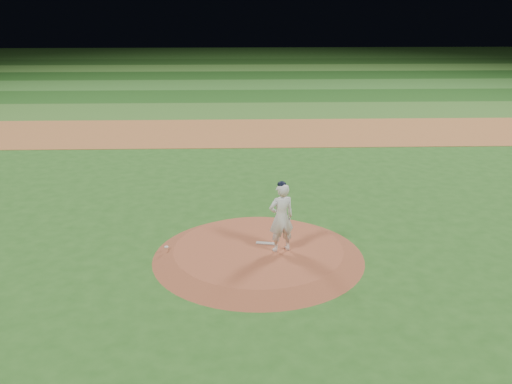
# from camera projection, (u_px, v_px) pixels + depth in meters

# --- Properties ---
(ground) EXTENTS (120.00, 120.00, 0.00)m
(ground) POSITION_uv_depth(u_px,v_px,m) (258.00, 257.00, 14.90)
(ground) COLOR #285B1D
(ground) RESTS_ON ground
(infield_dirt_band) EXTENTS (70.00, 6.00, 0.02)m
(infield_dirt_band) POSITION_uv_depth(u_px,v_px,m) (248.00, 132.00, 28.10)
(infield_dirt_band) COLOR #A26132
(infield_dirt_band) RESTS_ON ground
(outfield_stripe_0) EXTENTS (70.00, 5.00, 0.02)m
(outfield_stripe_0) POSITION_uv_depth(u_px,v_px,m) (247.00, 111.00, 33.28)
(outfield_stripe_0) COLOR #386926
(outfield_stripe_0) RESTS_ON ground
(outfield_stripe_1) EXTENTS (70.00, 5.00, 0.02)m
(outfield_stripe_1) POSITION_uv_depth(u_px,v_px,m) (246.00, 96.00, 38.00)
(outfield_stripe_1) COLOR #1D4B18
(outfield_stripe_1) RESTS_ON ground
(outfield_stripe_2) EXTENTS (70.00, 5.00, 0.02)m
(outfield_stripe_2) POSITION_uv_depth(u_px,v_px,m) (245.00, 85.00, 42.72)
(outfield_stripe_2) COLOR #326D27
(outfield_stripe_2) RESTS_ON ground
(outfield_stripe_3) EXTENTS (70.00, 5.00, 0.02)m
(outfield_stripe_3) POSITION_uv_depth(u_px,v_px,m) (244.00, 75.00, 47.43)
(outfield_stripe_3) COLOR #1C4A17
(outfield_stripe_3) RESTS_ON ground
(outfield_stripe_4) EXTENTS (70.00, 5.00, 0.02)m
(outfield_stripe_4) POSITION_uv_depth(u_px,v_px,m) (243.00, 68.00, 52.15)
(outfield_stripe_4) COLOR #417B2C
(outfield_stripe_4) RESTS_ON ground
(outfield_stripe_5) EXTENTS (70.00, 5.00, 0.02)m
(outfield_stripe_5) POSITION_uv_depth(u_px,v_px,m) (243.00, 62.00, 56.86)
(outfield_stripe_5) COLOR #1E4817
(outfield_stripe_5) RESTS_ON ground
(pitchers_mound) EXTENTS (5.50, 5.50, 0.25)m
(pitchers_mound) POSITION_uv_depth(u_px,v_px,m) (258.00, 253.00, 14.85)
(pitchers_mound) COLOR #984A2F
(pitchers_mound) RESTS_ON ground
(pitching_rubber) EXTENTS (0.53, 0.23, 0.03)m
(pitching_rubber) POSITION_uv_depth(u_px,v_px,m) (266.00, 243.00, 15.08)
(pitching_rubber) COLOR silver
(pitching_rubber) RESTS_ON pitchers_mound
(rosin_bag) EXTENTS (0.11, 0.11, 0.06)m
(rosin_bag) POSITION_uv_depth(u_px,v_px,m) (166.00, 247.00, 14.81)
(rosin_bag) COLOR silver
(rosin_bag) RESTS_ON pitchers_mound
(pitcher_on_mound) EXTENTS (0.77, 0.63, 1.88)m
(pitcher_on_mound) POSITION_uv_depth(u_px,v_px,m) (281.00, 217.00, 14.39)
(pitcher_on_mound) COLOR white
(pitcher_on_mound) RESTS_ON pitchers_mound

